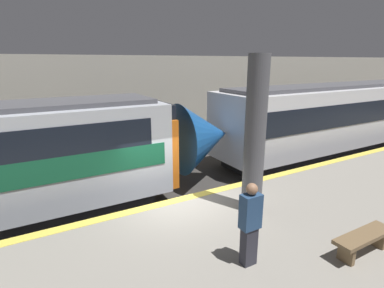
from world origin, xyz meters
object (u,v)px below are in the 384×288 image
object	(u,v)px
person_waiting	(250,223)
train_modern	(341,118)
platform_bench	(364,239)
support_pillar_near	(255,136)

from	to	relation	value
person_waiting	train_modern	bearing A→B (deg)	27.80
person_waiting	platform_bench	xyz separation A→B (m)	(2.21, -0.91, -0.54)
train_modern	person_waiting	world-z (taller)	train_modern
support_pillar_near	train_modern	bearing A→B (deg)	23.60
support_pillar_near	person_waiting	xyz separation A→B (m)	(-1.52, -1.70, -1.10)
support_pillar_near	train_modern	world-z (taller)	support_pillar_near
train_modern	platform_bench	world-z (taller)	train_modern
platform_bench	train_modern	bearing A→B (deg)	36.93
support_pillar_near	platform_bench	distance (m)	3.16
person_waiting	platform_bench	world-z (taller)	person_waiting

